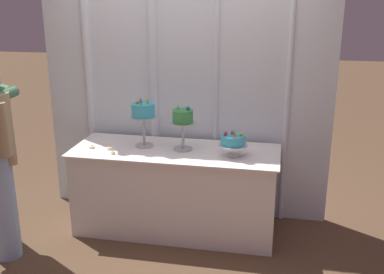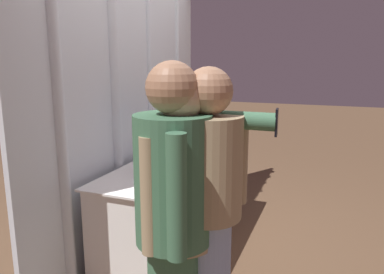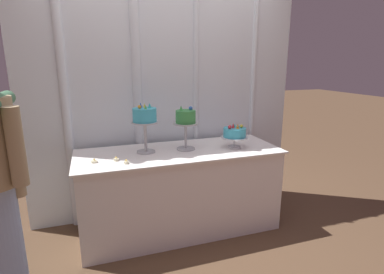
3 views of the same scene
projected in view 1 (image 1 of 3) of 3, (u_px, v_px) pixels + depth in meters
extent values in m
plane|color=brown|center=(174.00, 233.00, 4.30)|extent=(24.00, 24.00, 0.00)
cube|color=silver|center=(185.00, 73.00, 4.38)|extent=(2.80, 0.04, 2.83)
cylinder|color=silver|center=(88.00, 71.00, 4.53)|extent=(0.08, 0.08, 2.83)
cylinder|color=silver|center=(153.00, 73.00, 4.41)|extent=(0.09, 0.09, 2.83)
cylinder|color=silver|center=(216.00, 75.00, 4.30)|extent=(0.06, 0.06, 2.83)
cylinder|color=silver|center=(289.00, 77.00, 4.18)|extent=(0.05, 0.05, 2.83)
cube|color=white|center=(176.00, 191.00, 4.28)|extent=(1.82, 0.66, 0.78)
cube|color=white|center=(175.00, 151.00, 4.16)|extent=(1.87, 0.71, 0.01)
cylinder|color=#B2B2B7|center=(144.00, 145.00, 4.25)|extent=(0.17, 0.17, 0.01)
cylinder|color=#B2B2B7|center=(144.00, 131.00, 4.21)|extent=(0.03, 0.03, 0.26)
cylinder|color=#B2B2B7|center=(143.00, 117.00, 4.17)|extent=(0.24, 0.24, 0.01)
cylinder|color=#3DB2D1|center=(143.00, 110.00, 4.15)|extent=(0.21, 0.21, 0.12)
cone|color=#2DB2B7|center=(148.00, 101.00, 4.11)|extent=(0.03, 0.03, 0.05)
cone|color=yellow|center=(145.00, 101.00, 4.16)|extent=(0.03, 0.03, 0.04)
cone|color=blue|center=(141.00, 100.00, 4.16)|extent=(0.03, 0.03, 0.05)
sphere|color=orange|center=(137.00, 102.00, 4.12)|extent=(0.03, 0.03, 0.03)
cone|color=green|center=(141.00, 103.00, 4.07)|extent=(0.03, 0.03, 0.04)
cylinder|color=#B2B2B7|center=(183.00, 149.00, 4.16)|extent=(0.17, 0.17, 0.01)
cylinder|color=#B2B2B7|center=(183.00, 136.00, 4.13)|extent=(0.02, 0.02, 0.23)
cylinder|color=#B2B2B7|center=(183.00, 123.00, 4.09)|extent=(0.23, 0.23, 0.01)
cylinder|color=#388E47|center=(183.00, 116.00, 4.07)|extent=(0.18, 0.18, 0.12)
sphere|color=blue|center=(188.00, 108.00, 4.04)|extent=(0.04, 0.04, 0.04)
cone|color=green|center=(178.00, 107.00, 4.05)|extent=(0.03, 0.03, 0.05)
cylinder|color=silver|center=(233.00, 155.00, 4.00)|extent=(0.13, 0.13, 0.01)
cylinder|color=silver|center=(233.00, 150.00, 3.98)|extent=(0.02, 0.02, 0.08)
cylinder|color=silver|center=(233.00, 145.00, 3.97)|extent=(0.26, 0.26, 0.01)
cylinder|color=#3DB2D1|center=(233.00, 140.00, 3.96)|extent=(0.21, 0.21, 0.08)
sphere|color=yellow|center=(241.00, 134.00, 3.92)|extent=(0.03, 0.03, 0.03)
cone|color=#2DB2B7|center=(234.00, 132.00, 3.95)|extent=(0.03, 0.03, 0.04)
cone|color=#DB333D|center=(232.00, 132.00, 3.95)|extent=(0.03, 0.03, 0.04)
sphere|color=#DB333D|center=(225.00, 133.00, 3.93)|extent=(0.04, 0.04, 0.04)
cone|color=orange|center=(235.00, 134.00, 3.91)|extent=(0.03, 0.03, 0.05)
cylinder|color=beige|center=(92.00, 147.00, 4.20)|extent=(0.05, 0.05, 0.02)
sphere|color=#F9CC4C|center=(92.00, 145.00, 4.19)|extent=(0.01, 0.01, 0.01)
cylinder|color=beige|center=(110.00, 149.00, 4.15)|extent=(0.04, 0.04, 0.02)
sphere|color=#F9CC4C|center=(110.00, 147.00, 4.15)|extent=(0.01, 0.01, 0.01)
cylinder|color=beige|center=(113.00, 153.00, 4.04)|extent=(0.04, 0.04, 0.02)
sphere|color=#F9CC4C|center=(113.00, 151.00, 4.04)|extent=(0.01, 0.01, 0.01)
cylinder|color=#3D6B4C|center=(4.00, 207.00, 3.94)|extent=(0.29, 0.29, 0.80)
cylinder|color=#9E8966|center=(9.00, 133.00, 3.63)|extent=(0.08, 0.08, 0.52)
cylinder|color=#93ADD6|center=(2.00, 206.00, 3.81)|extent=(0.32, 0.32, 0.93)
cylinder|color=#9E8966|center=(3.00, 130.00, 3.47)|extent=(0.08, 0.08, 0.43)
cylinder|color=#3D6B4C|center=(1.00, 204.00, 3.97)|extent=(0.35, 0.35, 0.83)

